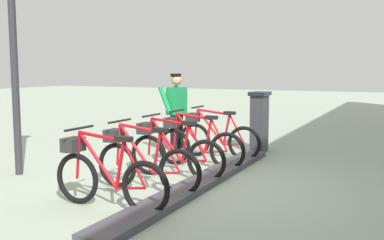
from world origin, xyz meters
TOP-DOWN VIEW (x-y plane):
  - ground_plane at (0.00, 0.00)m, footprint 60.00×60.00m
  - dock_rail_base at (0.00, 0.00)m, footprint 0.44×5.23m
  - payment_kiosk at (0.05, -3.03)m, footprint 0.36×0.52m
  - bike_docked_0 at (0.63, -2.01)m, footprint 1.72×0.54m
  - bike_docked_1 at (0.63, -1.13)m, footprint 1.72×0.54m
  - bike_docked_2 at (0.63, -0.24)m, footprint 1.72×0.54m
  - bike_docked_3 at (0.63, 0.64)m, footprint 1.72×0.54m
  - bike_docked_4 at (0.63, 1.53)m, footprint 1.72×0.54m
  - worker_near_rack at (1.55, -2.11)m, footprint 0.52×0.66m
  - lamp_post at (3.04, 0.70)m, footprint 0.32×0.32m

SIDE VIEW (x-z plane):
  - ground_plane at x=0.00m, z-range 0.00..0.00m
  - dock_rail_base at x=0.00m, z-range 0.00..0.10m
  - bike_docked_0 at x=0.63m, z-range -0.08..0.94m
  - bike_docked_1 at x=0.63m, z-range -0.08..0.94m
  - bike_docked_2 at x=0.63m, z-range -0.08..0.94m
  - bike_docked_3 at x=0.63m, z-range -0.08..0.94m
  - bike_docked_4 at x=0.63m, z-range -0.08..0.94m
  - payment_kiosk at x=0.05m, z-range 0.03..1.31m
  - worker_near_rack at x=1.55m, z-range 0.08..1.74m
  - lamp_post at x=3.04m, z-range 0.62..4.65m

